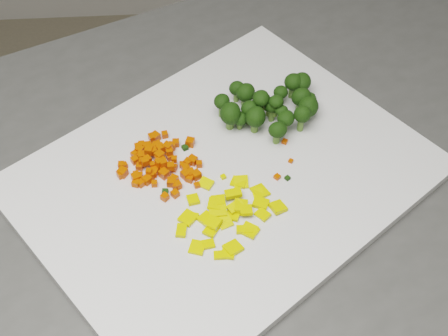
{
  "coord_description": "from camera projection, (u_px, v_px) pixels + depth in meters",
  "views": [
    {
      "loc": [
        0.02,
        -0.12,
        1.54
      ],
      "look_at": [
        0.05,
        0.39,
        0.92
      ],
      "focal_mm": 50.0,
      "sensor_mm": 36.0,
      "label": 1
    }
  ],
  "objects": [
    {
      "name": "carrot_cube_24",
      "position": [
        161.0,
        162.0,
        0.82
      ],
      "size": [
        0.01,
        0.01,
        0.01
      ],
      "primitive_type": "cube",
      "rotation": [
        0.0,
        0.0,
        0.96
      ],
      "color": "#C33402",
      "rests_on": "carrot_pile"
    },
    {
      "name": "carrot_cube_66",
      "position": [
        154.0,
        184.0,
        0.79
      ],
      "size": [
        0.01,
        0.01,
        0.01
      ],
      "primitive_type": "cube",
      "rotation": [
        0.0,
        0.0,
        1.56
      ],
      "color": "#C33402",
      "rests_on": "carrot_pile"
    },
    {
      "name": "carrot_cube_43",
      "position": [
        192.0,
        158.0,
        0.82
      ],
      "size": [
        0.01,
        0.01,
        0.01
      ],
      "primitive_type": "cube",
      "rotation": [
        0.0,
        0.0,
        2.43
      ],
      "color": "#C33402",
      "rests_on": "carrot_pile"
    },
    {
      "name": "pepper_chunk_24",
      "position": [
        258.0,
        193.0,
        0.79
      ],
      "size": [
        0.02,
        0.02,
        0.01
      ],
      "primitive_type": "cube",
      "rotation": [
        -0.09,
        -0.08,
        1.71
      ],
      "color": "#D6C10B",
      "rests_on": "pepper_pile"
    },
    {
      "name": "carrot_cube_64",
      "position": [
        186.0,
        174.0,
        0.8
      ],
      "size": [
        0.02,
        0.02,
        0.01
      ],
      "primitive_type": "cube",
      "rotation": [
        0.0,
        0.0,
        2.22
      ],
      "color": "#C33402",
      "rests_on": "carrot_pile"
    },
    {
      "name": "broccoli_floret_9",
      "position": [
        264.0,
        102.0,
        0.86
      ],
      "size": [
        0.02,
        0.02,
        0.03
      ],
      "primitive_type": null,
      "color": "black",
      "rests_on": "broccoli_pile"
    },
    {
      "name": "broccoli_floret_5",
      "position": [
        281.0,
        116.0,
        0.85
      ],
      "size": [
        0.02,
        0.02,
        0.04
      ],
      "primitive_type": null,
      "color": "black",
      "rests_on": "broccoli_pile"
    },
    {
      "name": "pepper_pile",
      "position": [
        230.0,
        211.0,
        0.76
      ],
      "size": [
        0.13,
        0.13,
        0.02
      ],
      "primitive_type": null,
      "color": "#D6C10B",
      "rests_on": "cutting_board"
    },
    {
      "name": "carrot_cube_28",
      "position": [
        155.0,
        137.0,
        0.84
      ],
      "size": [
        0.02,
        0.02,
        0.01
      ],
      "primitive_type": "cube",
      "rotation": [
        0.0,
        0.0,
        2.32
      ],
      "color": "#C33402",
      "rests_on": "carrot_pile"
    },
    {
      "name": "carrot_cube_61",
      "position": [
        149.0,
        172.0,
        0.8
      ],
      "size": [
        0.01,
        0.01,
        0.01
      ],
      "primitive_type": "cube",
      "rotation": [
        0.0,
        0.0,
        2.9
      ],
      "color": "#C33402",
      "rests_on": "carrot_pile"
    },
    {
      "name": "carrot_cube_67",
      "position": [
        138.0,
        178.0,
        0.8
      ],
      "size": [
        0.01,
        0.01,
        0.01
      ],
      "primitive_type": "cube",
      "rotation": [
        0.0,
        0.0,
        0.01
      ],
      "color": "#C33402",
      "rests_on": "carrot_pile"
    },
    {
      "name": "pepper_chunk_22",
      "position": [
        223.0,
        255.0,
        0.73
      ],
      "size": [
        0.02,
        0.01,
        0.01
      ],
      "primitive_type": "cube",
      "rotation": [
        0.13,
        0.03,
        3.14
      ],
      "color": "#D6C10B",
      "rests_on": "pepper_pile"
    },
    {
      "name": "broccoli_floret_3",
      "position": [
        260.0,
        102.0,
        0.85
      ],
      "size": [
        0.03,
        0.03,
        0.03
      ],
      "primitive_type": null,
      "color": "black",
      "rests_on": "broccoli_pile"
    },
    {
      "name": "carrot_cube_25",
      "position": [
        159.0,
        163.0,
        0.8
      ],
      "size": [
        0.01,
        0.01,
        0.01
      ],
      "primitive_type": "cube",
      "rotation": [
        0.0,
        0.0,
        2.05
      ],
      "color": "#C33402",
      "rests_on": "carrot_pile"
    },
    {
      "name": "pepper_chunk_21",
      "position": [
        181.0,
        230.0,
        0.75
      ],
      "size": [
        0.02,
        0.02,
        0.01
      ],
      "primitive_type": "cube",
      "rotation": [
        0.08,
        0.04,
        1.42
      ],
      "color": "#D6C10B",
      "rests_on": "pepper_pile"
    },
    {
      "name": "broccoli_floret_21",
      "position": [
        275.0,
        106.0,
        0.85
      ],
      "size": [
        0.03,
        0.03,
        0.03
      ],
      "primitive_type": null,
      "color": "black",
      "rests_on": "broccoli_pile"
    },
    {
      "name": "broccoli_floret_6",
      "position": [
        285.0,
        122.0,
        0.85
      ],
      "size": [
        0.03,
        0.03,
        0.03
      ],
      "primitive_type": null,
      "color": "black",
      "rests_on": "broccoli_pile"
    },
    {
      "name": "broccoli_floret_14",
      "position": [
        272.0,
        110.0,
        0.86
      ],
      "size": [
        0.03,
        0.03,
        0.04
      ],
      "primitive_type": null,
      "color": "black",
      "rests_on": "broccoli_pile"
    },
    {
      "name": "carrot_cube_0",
      "position": [
        188.0,
        162.0,
        0.82
      ],
      "size": [
        0.01,
        0.01,
        0.01
      ],
      "primitive_type": "cube",
      "rotation": [
        0.0,
        0.0,
        0.96
      ],
      "color": "#C33402",
      "rests_on": "carrot_pile"
    },
    {
      "name": "pepper_chunk_10",
      "position": [
        213.0,
        222.0,
        0.75
      ],
      "size": [
        0.02,
        0.02,
        0.01
      ],
      "primitive_type": "cube",
      "rotation": [
        -0.14,
        -0.11,
        0.94
      ],
      "color": "#D6C10B",
      "rests_on": "pepper_pile"
    },
    {
      "name": "carrot_cube_41",
      "position": [
        196.0,
        175.0,
        0.8
      ],
      "size": [
        0.01,
        0.01,
        0.01
      ],
      "primitive_type": "cube",
      "rotation": [
        0.0,
        0.0,
        2.13
      ],
      "color": "#C33402",
      "rests_on": "carrot_pile"
    },
    {
      "name": "pepper_chunk_6",
      "position": [
        206.0,
        184.0,
        0.8
      ],
      "size": [
        0.02,
        0.02,
        0.01
      ],
      "primitive_type": "cube",
      "rotation": [
        0.03,
        -0.15,
        1.0
      ],
      "color": "#D6C10B",
      "rests_on": "pepper_pile"
    },
    {
      "name": "pepper_chunk_15",
      "position": [
        216.0,
        204.0,
        0.77
      ],
      "size": [
        0.02,
        0.02,
        0.01
      ],
      "primitive_type": "cube",
      "rotation": [
        -0.02,
        -0.13,
        2.93
      ],
      "color": "#D6C10B",
      "rests_on": "pepper_pile"
    },
    {
      "name": "pepper_chunk_30",
      "position": [
        278.0,
        207.0,
        0.77
      ],
      "size": [
        0.02,
        0.03,
        0.01
      ],
      "primitive_type": "cube",
      "rotation": [
        -0.14,
        0.13,
        0.42
      ],
      "color": "#D6C10B",
      "rests_on": "pepper_pile"
    },
    {
      "name": "broccoli_floret_12",
      "position": [
        309.0,
        103.0,
        0.87
      ],
      "size": [
        0.03,
        0.03,
        0.03
      ],
      "primitive_type": null,
      "color": "black",
      "rests_on": "broccoli_pile"
    },
    {
      "name": "carrot_cube_68",
      "position": [
        121.0,
        165.0,
        0.81
      ],
      "size": [
        0.01,
        0.01,
        0.01
      ],
      "primitive_type": "cube",
      "rotation": [
        0.0,
        0.0,
        3.11
      ],
      "color": "#C33402",
      "rests_on": "carrot_pile"
    },
    {
      "name": "carrot_cube_3",
      "position": [
        190.0,
        179.0,
        0.8
      ],
      "size": [
        0.01,
        0.01,
        0.01
      ],
      "primitive_type": "cube",
      "rotation": [
        0.0,
        0.0,
        1.11
      ],
      "color": "#C33402",
      "rests_on": "carrot_pile"
    },
    {
      "name": "pepper_chunk_17",
      "position": [
        235.0,
        206.0,
        0.77
      ],
      "size": [
        0.02,
        0.02,
        0.01
      ],
      "primitive_type": "cube",
      "rotation": [
        0.06,
        -0.11,
        0.57
      ],
      "color": "#D6C10B",
      "rests_on": "pepper_pile"
    },
    {
      "name": "stray_bit_0",
      "position": [
        197.0,
        185.0,
        0.79
      ],
      "size": [
        0.01,
        0.01,
        0.01
      ],
      "primitive_type": "cube",
      "rotation": [
        0.0,
        0.0,
        0.3
      ],
      "color": "#C33402",
      "rests_on": "cutting_board"
    },
    {
      "name": "carrot_cube_75",
      "position": [
        121.0,
        174.0,
        0.8
      ],
      "size": [
        0.01,
        0.01,
        0.01
      ],
      "primitive_type": "cube",
      "rotation": [
        0.0,
        0.0,
        0.49
      ],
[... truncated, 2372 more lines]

